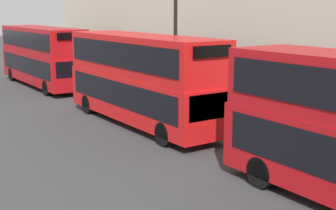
# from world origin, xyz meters

# --- Properties ---
(bus_second_in_queue) EXTENTS (2.59, 10.46, 4.25)m
(bus_second_in_queue) POSITION_xyz_m (1.60, 18.65, 2.34)
(bus_second_in_queue) COLOR red
(bus_second_in_queue) RESTS_ON ground
(bus_third_in_queue) EXTENTS (2.59, 10.88, 4.17)m
(bus_third_in_queue) POSITION_xyz_m (1.60, 32.32, 2.31)
(bus_third_in_queue) COLOR #A80F14
(bus_third_in_queue) RESTS_ON ground
(street_lamp) EXTENTS (0.44, 0.44, 6.85)m
(street_lamp) POSITION_xyz_m (3.74, 18.93, 4.20)
(street_lamp) COLOR black
(street_lamp) RESTS_ON ground
(pedestrian) EXTENTS (0.36, 0.36, 1.84)m
(pedestrian) POSITION_xyz_m (3.81, 19.85, 0.85)
(pedestrian) COLOR #26262D
(pedestrian) RESTS_ON ground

